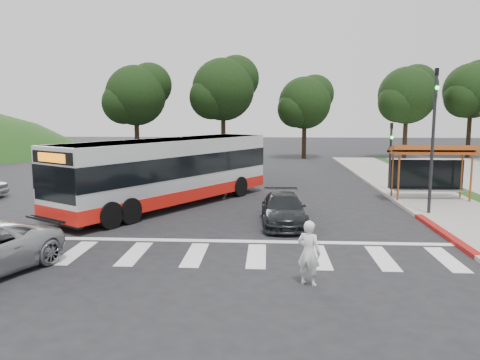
{
  "coord_description": "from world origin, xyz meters",
  "views": [
    {
      "loc": [
        2.33,
        -19.59,
        4.57
      ],
      "look_at": [
        1.11,
        1.09,
        1.6
      ],
      "focal_mm": 35.0,
      "sensor_mm": 36.0,
      "label": 1
    }
  ],
  "objects": [
    {
      "name": "traffic_signal_ne_short",
      "position": [
        9.6,
        8.49,
        2.48
      ],
      "size": [
        0.18,
        0.37,
        4.0
      ],
      "color": "black",
      "rests_on": "ground"
    },
    {
      "name": "tree_north_a",
      "position": [
        -1.92,
        26.07,
        6.92
      ],
      "size": [
        6.6,
        6.15,
        10.17
      ],
      "color": "black",
      "rests_on": "ground"
    },
    {
      "name": "curb_east",
      "position": [
        9.0,
        8.0,
        0.07
      ],
      "size": [
        0.3,
        40.0,
        0.15
      ],
      "primitive_type": "cube",
      "color": "#9E9991",
      "rests_on": "ground"
    },
    {
      "name": "dark_sedan",
      "position": [
        3.01,
        -0.59,
        0.63
      ],
      "size": [
        1.9,
        4.42,
        1.27
      ],
      "primitive_type": "imported",
      "rotation": [
        0.0,
        0.0,
        0.03
      ],
      "color": "black",
      "rests_on": "ground"
    },
    {
      "name": "transit_bus",
      "position": [
        -2.47,
        3.05,
        1.65
      ],
      "size": [
        9.07,
        12.32,
        3.3
      ],
      "primitive_type": null,
      "rotation": [
        0.0,
        0.0,
        -0.55
      ],
      "color": "silver",
      "rests_on": "ground"
    },
    {
      "name": "sidewalk_east",
      "position": [
        11.0,
        8.0,
        0.06
      ],
      "size": [
        4.0,
        40.0,
        0.12
      ],
      "primitive_type": "cube",
      "color": "gray",
      "rests_on": "ground"
    },
    {
      "name": "tree_ne_b",
      "position": [
        23.08,
        30.06,
        6.92
      ],
      "size": [
        6.16,
        5.74,
        10.02
      ],
      "color": "black",
      "rests_on": "ground"
    },
    {
      "name": "crosswalk_ladder",
      "position": [
        0.0,
        -5.0,
        0.01
      ],
      "size": [
        18.0,
        2.6,
        0.01
      ],
      "primitive_type": "cube",
      "color": "silver",
      "rests_on": "ground"
    },
    {
      "name": "tree_north_c",
      "position": [
        -9.92,
        24.06,
        6.29
      ],
      "size": [
        6.16,
        5.74,
        9.3
      ],
      "color": "black",
      "rests_on": "ground"
    },
    {
      "name": "pedestrian",
      "position": [
        3.45,
        -7.46,
        0.88
      ],
      "size": [
        0.77,
        0.68,
        1.77
      ],
      "primitive_type": "imported",
      "rotation": [
        0.0,
        0.0,
        2.65
      ],
      "color": "white",
      "rests_on": "ground"
    },
    {
      "name": "curb_east_red",
      "position": [
        9.0,
        -2.0,
        0.08
      ],
      "size": [
        0.32,
        6.0,
        0.15
      ],
      "primitive_type": "cube",
      "color": "maroon",
      "rests_on": "ground"
    },
    {
      "name": "traffic_signal_ne_tall",
      "position": [
        9.6,
        1.49,
        3.88
      ],
      "size": [
        0.18,
        0.37,
        6.5
      ],
      "color": "black",
      "rests_on": "ground"
    },
    {
      "name": "tree_north_b",
      "position": [
        6.07,
        28.06,
        5.66
      ],
      "size": [
        5.72,
        5.33,
        8.43
      ],
      "color": "black",
      "rests_on": "ground"
    },
    {
      "name": "bus_shelter",
      "position": [
        10.8,
        5.1,
        2.35
      ],
      "size": [
        4.2,
        1.6,
        2.86
      ],
      "color": "#9A4619",
      "rests_on": "sidewalk_east"
    },
    {
      "name": "tree_ne_a",
      "position": [
        16.08,
        28.06,
        6.39
      ],
      "size": [
        6.16,
        5.74,
        9.3
      ],
      "color": "black",
      "rests_on": "parking_lot"
    },
    {
      "name": "ground",
      "position": [
        0.0,
        0.0,
        0.0
      ],
      "size": [
        140.0,
        140.0,
        0.0
      ],
      "primitive_type": "plane",
      "color": "black",
      "rests_on": "ground"
    }
  ]
}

